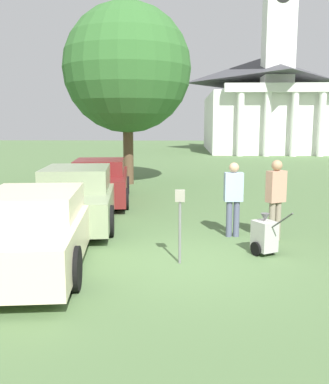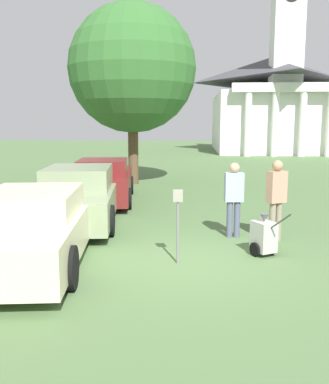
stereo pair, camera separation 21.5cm
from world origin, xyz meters
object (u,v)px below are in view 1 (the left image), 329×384
object	(u,v)px
parked_car_sage	(78,196)
equipment_cart	(264,236)
person_supervisor	(276,195)
parked_car_cream	(36,227)
parked_car_maroon	(100,182)
parking_meter	(180,213)
person_worker	(233,195)
church	(264,98)

from	to	relation	value
parked_car_sage	equipment_cart	size ratio (longest dim) A/B	5.34
equipment_cart	parked_car_sage	bearing A→B (deg)	119.64
equipment_cart	person_supervisor	bearing A→B (deg)	39.33
parked_car_cream	parked_car_maroon	size ratio (longest dim) A/B	1.08
parked_car_maroon	person_supervisor	distance (m)	6.74
parked_car_sage	equipment_cart	world-z (taller)	parked_car_sage
parked_car_cream	parking_meter	bearing A→B (deg)	-7.21
parking_meter	person_supervisor	world-z (taller)	person_supervisor
parked_car_cream	parked_car_sage	xyz separation A→B (m)	(0.00, 3.29, 0.03)
parked_car_maroon	equipment_cart	bearing A→B (deg)	-59.34
person_worker	equipment_cart	distance (m)	1.57
person_supervisor	equipment_cart	xyz separation A→B (m)	(-0.42, -1.07, -0.66)
parked_car_cream	parked_car_maroon	bearing A→B (deg)	83.11
parked_car_sage	church	distance (m)	33.64
parking_meter	person_worker	bearing A→B (deg)	58.59
parked_car_maroon	church	world-z (taller)	church
parked_car_sage	parked_car_maroon	world-z (taller)	parked_car_sage
church	parked_car_cream	bearing A→B (deg)	-106.87
parked_car_maroon	person_worker	distance (m)	5.89
person_worker	church	xyz separation A→B (m)	(6.65, 32.95, 4.06)
parked_car_sage	equipment_cart	distance (m)	5.17
parking_meter	parked_car_sage	bearing A→B (deg)	129.52
parked_car_sage	person_supervisor	bearing A→B (deg)	-25.39
parked_car_maroon	parking_meter	size ratio (longest dim) A/B	3.48
parked_car_maroon	church	xyz separation A→B (m)	(10.59, 28.58, 4.37)
parked_car_cream	church	size ratio (longest dim) A/B	0.23
parked_car_cream	person_worker	bearing A→B (deg)	19.69
person_supervisor	equipment_cart	bearing A→B (deg)	38.69
person_supervisor	parked_car_cream	bearing A→B (deg)	-10.63
parking_meter	church	xyz separation A→B (m)	(7.86, 34.94, 4.07)
church	parked_car_maroon	bearing A→B (deg)	-110.33
parked_car_maroon	person_supervisor	size ratio (longest dim) A/B	2.68
parking_meter	person_supervisor	bearing A→B (deg)	38.58
equipment_cart	church	size ratio (longest dim) A/B	0.04
parked_car_sage	church	world-z (taller)	church
parked_car_cream	parked_car_sage	size ratio (longest dim) A/B	0.99
church	person_supervisor	bearing A→B (deg)	-99.81
parked_car_cream	parked_car_maroon	xyz separation A→B (m)	(-0.00, 6.34, 0.01)
parking_meter	person_supervisor	xyz separation A→B (m)	(2.11, 1.68, 0.07)
parked_car_sage	church	size ratio (longest dim) A/B	0.23
parking_meter	equipment_cart	world-z (taller)	parking_meter
person_supervisor	church	bearing A→B (deg)	-129.49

